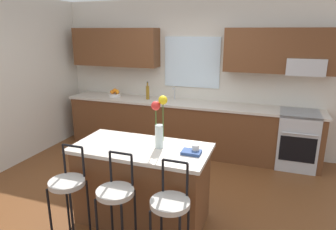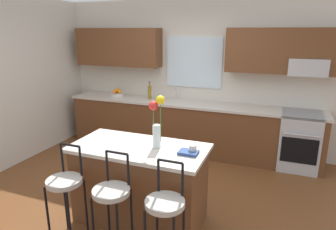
{
  "view_description": "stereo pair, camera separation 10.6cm",
  "coord_description": "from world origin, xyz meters",
  "px_view_note": "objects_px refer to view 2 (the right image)",
  "views": [
    {
      "loc": [
        1.42,
        -3.3,
        2.16
      ],
      "look_at": [
        0.05,
        0.55,
        1.0
      ],
      "focal_mm": 31.96,
      "sensor_mm": 36.0,
      "label": 1
    },
    {
      "loc": [
        1.52,
        -3.26,
        2.16
      ],
      "look_at": [
        0.05,
        0.55,
        1.0
      ],
      "focal_mm": 31.96,
      "sensor_mm": 36.0,
      "label": 2
    }
  ],
  "objects_px": {
    "bar_stool_middle": "(112,196)",
    "cookbook": "(188,152)",
    "kitchen_island": "(140,183)",
    "mug_ceramic": "(193,149)",
    "flower_vase": "(157,121)",
    "bar_stool_near": "(65,185)",
    "oven_range": "(299,141)",
    "fruit_bowl_oranges": "(117,93)",
    "bar_stool_far": "(165,208)",
    "bottle_olive_oil": "(150,92)"
  },
  "relations": [
    {
      "from": "bar_stool_near",
      "to": "bottle_olive_oil",
      "type": "distance_m",
      "value": 2.83
    },
    {
      "from": "cookbook",
      "to": "bar_stool_middle",
      "type": "bearing_deg",
      "value": -134.24
    },
    {
      "from": "bar_stool_far",
      "to": "cookbook",
      "type": "bearing_deg",
      "value": 87.43
    },
    {
      "from": "flower_vase",
      "to": "fruit_bowl_oranges",
      "type": "relative_size",
      "value": 2.44
    },
    {
      "from": "bar_stool_middle",
      "to": "bar_stool_far",
      "type": "xyz_separation_m",
      "value": [
        0.55,
        0.0,
        0.0
      ]
    },
    {
      "from": "kitchen_island",
      "to": "flower_vase",
      "type": "relative_size",
      "value": 2.59
    },
    {
      "from": "bar_stool_far",
      "to": "bottle_olive_oil",
      "type": "xyz_separation_m",
      "value": [
        -1.41,
        2.79,
        0.42
      ]
    },
    {
      "from": "bar_stool_near",
      "to": "bar_stool_middle",
      "type": "xyz_separation_m",
      "value": [
        0.55,
        0.0,
        0.0
      ]
    },
    {
      "from": "cookbook",
      "to": "fruit_bowl_oranges",
      "type": "xyz_separation_m",
      "value": [
        -2.13,
        2.2,
        0.04
      ]
    },
    {
      "from": "flower_vase",
      "to": "bottle_olive_oil",
      "type": "relative_size",
      "value": 1.77
    },
    {
      "from": "cookbook",
      "to": "bottle_olive_oil",
      "type": "xyz_separation_m",
      "value": [
        -1.44,
        2.19,
        0.12
      ]
    },
    {
      "from": "bar_stool_middle",
      "to": "oven_range",
      "type": "bearing_deg",
      "value": 57.53
    },
    {
      "from": "bar_stool_far",
      "to": "bar_stool_near",
      "type": "bearing_deg",
      "value": 180.0
    },
    {
      "from": "bar_stool_middle",
      "to": "bar_stool_far",
      "type": "height_order",
      "value": "same"
    },
    {
      "from": "bar_stool_middle",
      "to": "mug_ceramic",
      "type": "relative_size",
      "value": 11.58
    },
    {
      "from": "flower_vase",
      "to": "cookbook",
      "type": "xyz_separation_m",
      "value": [
        0.38,
        -0.05,
        -0.29
      ]
    },
    {
      "from": "bar_stool_middle",
      "to": "mug_ceramic",
      "type": "bearing_deg",
      "value": 46.02
    },
    {
      "from": "flower_vase",
      "to": "mug_ceramic",
      "type": "height_order",
      "value": "flower_vase"
    },
    {
      "from": "bar_stool_near",
      "to": "mug_ceramic",
      "type": "xyz_separation_m",
      "value": [
        1.16,
        0.63,
        0.33
      ]
    },
    {
      "from": "bar_stool_near",
      "to": "bar_stool_far",
      "type": "distance_m",
      "value": 1.1
    },
    {
      "from": "bottle_olive_oil",
      "to": "mug_ceramic",
      "type": "bearing_deg",
      "value": -55.58
    },
    {
      "from": "kitchen_island",
      "to": "fruit_bowl_oranges",
      "type": "distance_m",
      "value": 2.74
    },
    {
      "from": "bar_stool_near",
      "to": "kitchen_island",
      "type": "bearing_deg",
      "value": 47.2
    },
    {
      "from": "flower_vase",
      "to": "cookbook",
      "type": "bearing_deg",
      "value": -6.94
    },
    {
      "from": "bar_stool_middle",
      "to": "mug_ceramic",
      "type": "xyz_separation_m",
      "value": [
        0.61,
        0.63,
        0.33
      ]
    },
    {
      "from": "mug_ceramic",
      "to": "fruit_bowl_oranges",
      "type": "height_order",
      "value": "fruit_bowl_oranges"
    },
    {
      "from": "oven_range",
      "to": "cookbook",
      "type": "relative_size",
      "value": 4.6
    },
    {
      "from": "bar_stool_middle",
      "to": "mug_ceramic",
      "type": "height_order",
      "value": "bar_stool_middle"
    },
    {
      "from": "kitchen_island",
      "to": "cookbook",
      "type": "distance_m",
      "value": 0.75
    },
    {
      "from": "bar_stool_middle",
      "to": "bottle_olive_oil",
      "type": "height_order",
      "value": "bottle_olive_oil"
    },
    {
      "from": "oven_range",
      "to": "fruit_bowl_oranges",
      "type": "height_order",
      "value": "fruit_bowl_oranges"
    },
    {
      "from": "oven_range",
      "to": "bar_stool_middle",
      "type": "relative_size",
      "value": 0.88
    },
    {
      "from": "kitchen_island",
      "to": "bar_stool_far",
      "type": "relative_size",
      "value": 1.46
    },
    {
      "from": "flower_vase",
      "to": "bottle_olive_oil",
      "type": "height_order",
      "value": "flower_vase"
    },
    {
      "from": "bar_stool_middle",
      "to": "fruit_bowl_oranges",
      "type": "bearing_deg",
      "value": 119.16
    },
    {
      "from": "fruit_bowl_oranges",
      "to": "cookbook",
      "type": "bearing_deg",
      "value": -45.86
    },
    {
      "from": "bar_stool_near",
      "to": "flower_vase",
      "type": "xyz_separation_m",
      "value": [
        0.75,
        0.64,
        0.59
      ]
    },
    {
      "from": "bar_stool_far",
      "to": "bottle_olive_oil",
      "type": "bearing_deg",
      "value": 116.92
    },
    {
      "from": "bar_stool_middle",
      "to": "cookbook",
      "type": "bearing_deg",
      "value": 45.76
    },
    {
      "from": "oven_range",
      "to": "bar_stool_near",
      "type": "distance_m",
      "value": 3.6
    },
    {
      "from": "bar_stool_far",
      "to": "flower_vase",
      "type": "height_order",
      "value": "flower_vase"
    },
    {
      "from": "fruit_bowl_oranges",
      "to": "bar_stool_far",
      "type": "bearing_deg",
      "value": -52.95
    },
    {
      "from": "bar_stool_near",
      "to": "mug_ceramic",
      "type": "relative_size",
      "value": 11.58
    },
    {
      "from": "bar_stool_far",
      "to": "cookbook",
      "type": "height_order",
      "value": "bar_stool_far"
    },
    {
      "from": "bar_stool_near",
      "to": "fruit_bowl_oranges",
      "type": "bearing_deg",
      "value": 109.84
    },
    {
      "from": "kitchen_island",
      "to": "fruit_bowl_oranges",
      "type": "height_order",
      "value": "fruit_bowl_oranges"
    },
    {
      "from": "mug_ceramic",
      "to": "fruit_bowl_oranges",
      "type": "distance_m",
      "value": 3.06
    },
    {
      "from": "flower_vase",
      "to": "cookbook",
      "type": "height_order",
      "value": "flower_vase"
    },
    {
      "from": "cookbook",
      "to": "oven_range",
      "type": "bearing_deg",
      "value": 61.44
    },
    {
      "from": "kitchen_island",
      "to": "bar_stool_middle",
      "type": "height_order",
      "value": "bar_stool_middle"
    }
  ]
}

